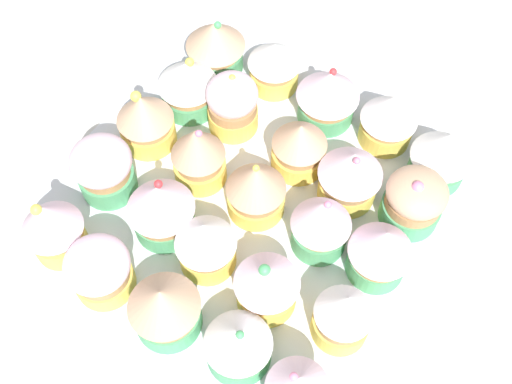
# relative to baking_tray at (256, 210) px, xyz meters

# --- Properties ---
(ground_plane) EXTENTS (1.80, 1.80, 0.03)m
(ground_plane) POSITION_rel_baking_tray_xyz_m (0.00, 0.00, -0.02)
(ground_plane) COLOR beige
(baking_tray) EXTENTS (0.41, 0.41, 0.01)m
(baking_tray) POSITION_rel_baking_tray_xyz_m (0.00, 0.00, 0.00)
(baking_tray) COLOR silver
(baking_tray) RESTS_ON ground_plane
(cupcake_1) EXTENTS (0.05, 0.05, 0.08)m
(cupcake_1) POSITION_rel_baking_tray_xyz_m (-0.07, -0.13, 0.05)
(cupcake_1) COLOR #EFC651
(cupcake_1) RESTS_ON baking_tray
(cupcake_2) EXTENTS (0.06, 0.06, 0.07)m
(cupcake_2) POSITION_rel_baking_tray_xyz_m (0.01, -0.13, 0.04)
(cupcake_2) COLOR #4C9E6B
(cupcake_2) RESTS_ON baking_tray
(cupcake_3) EXTENTS (0.06, 0.06, 0.07)m
(cupcake_3) POSITION_rel_baking_tray_xyz_m (0.07, -0.13, 0.04)
(cupcake_3) COLOR #4C9E6B
(cupcake_3) RESTS_ON baking_tray
(cupcake_4) EXTENTS (0.06, 0.06, 0.07)m
(cupcake_4) POSITION_rel_baking_tray_xyz_m (0.14, -0.14, 0.04)
(cupcake_4) COLOR #4C9E6B
(cupcake_4) RESTS_ON baking_tray
(cupcake_5) EXTENTS (0.06, 0.06, 0.07)m
(cupcake_5) POSITION_rel_baking_tray_xyz_m (-0.14, -0.07, 0.04)
(cupcake_5) COLOR #4C9E6B
(cupcake_5) RESTS_ON baking_tray
(cupcake_6) EXTENTS (0.06, 0.06, 0.07)m
(cupcake_6) POSITION_rel_baking_tray_xyz_m (-0.08, -0.06, 0.04)
(cupcake_6) COLOR #EFC651
(cupcake_6) RESTS_ON baking_tray
(cupcake_7) EXTENTS (0.06, 0.06, 0.08)m
(cupcake_7) POSITION_rel_baking_tray_xyz_m (-0.00, -0.07, 0.05)
(cupcake_7) COLOR #4C9E6B
(cupcake_7) RESTS_ON baking_tray
(cupcake_8) EXTENTS (0.06, 0.06, 0.08)m
(cupcake_8) POSITION_rel_baking_tray_xyz_m (0.06, -0.07, 0.04)
(cupcake_8) COLOR #EFC651
(cupcake_8) RESTS_ON baking_tray
(cupcake_9) EXTENTS (0.06, 0.06, 0.07)m
(cupcake_9) POSITION_rel_baking_tray_xyz_m (0.15, -0.07, 0.04)
(cupcake_9) COLOR #EFC651
(cupcake_9) RESTS_ON baking_tray
(cupcake_10) EXTENTS (0.07, 0.07, 0.07)m
(cupcake_10) POSITION_rel_baking_tray_xyz_m (-0.15, -0.00, 0.04)
(cupcake_10) COLOR #4C9E6B
(cupcake_10) RESTS_ON baking_tray
(cupcake_11) EXTENTS (0.06, 0.06, 0.07)m
(cupcake_11) POSITION_rel_baking_tray_xyz_m (-0.08, 0.01, 0.04)
(cupcake_11) COLOR #EFC651
(cupcake_11) RESTS_ON baking_tray
(cupcake_12) EXTENTS (0.06, 0.06, 0.08)m
(cupcake_12) POSITION_rel_baking_tray_xyz_m (0.00, 0.00, 0.04)
(cupcake_12) COLOR #EFC651
(cupcake_12) RESTS_ON baking_tray
(cupcake_13) EXTENTS (0.06, 0.06, 0.07)m
(cupcake_13) POSITION_rel_baking_tray_xyz_m (0.07, -0.01, 0.04)
(cupcake_13) COLOR #EFC651
(cupcake_13) RESTS_ON baking_tray
(cupcake_14) EXTENTS (0.07, 0.07, 0.07)m
(cupcake_14) POSITION_rel_baking_tray_xyz_m (0.14, -0.00, 0.04)
(cupcake_14) COLOR #4C9E6B
(cupcake_14) RESTS_ON baking_tray
(cupcake_15) EXTENTS (0.06, 0.06, 0.06)m
(cupcake_15) POSITION_rel_baking_tray_xyz_m (-0.15, 0.07, 0.04)
(cupcake_15) COLOR #EFC651
(cupcake_15) RESTS_ON baking_tray
(cupcake_16) EXTENTS (0.07, 0.07, 0.08)m
(cupcake_16) POSITION_rel_baking_tray_xyz_m (-0.07, 0.06, 0.05)
(cupcake_16) COLOR #4C9E6B
(cupcake_16) RESTS_ON baking_tray
(cupcake_17) EXTENTS (0.06, 0.06, 0.08)m
(cupcake_17) POSITION_rel_baking_tray_xyz_m (0.00, 0.07, 0.05)
(cupcake_17) COLOR #EFC651
(cupcake_17) RESTS_ON baking_tray
(cupcake_18) EXTENTS (0.06, 0.06, 0.08)m
(cupcake_18) POSITION_rel_baking_tray_xyz_m (0.07, 0.08, 0.04)
(cupcake_18) COLOR #EFC651
(cupcake_18) RESTS_ON baking_tray
(cupcake_19) EXTENTS (0.06, 0.06, 0.06)m
(cupcake_19) POSITION_rel_baking_tray_xyz_m (0.15, 0.07, 0.04)
(cupcake_19) COLOR #EFC651
(cupcake_19) RESTS_ON baking_tray
(cupcake_20) EXTENTS (0.06, 0.06, 0.08)m
(cupcake_20) POSITION_rel_baking_tray_xyz_m (-0.14, 0.13, 0.05)
(cupcake_20) COLOR #EFC651
(cupcake_20) RESTS_ON baking_tray
(cupcake_21) EXTENTS (0.06, 0.06, 0.07)m
(cupcake_21) POSITION_rel_baking_tray_xyz_m (-0.06, 0.14, 0.04)
(cupcake_21) COLOR #4C9E6B
(cupcake_21) RESTS_ON baking_tray
(cupcake_22) EXTENTS (0.06, 0.06, 0.08)m
(cupcake_22) POSITION_rel_baking_tray_xyz_m (0.01, 0.14, 0.04)
(cupcake_22) COLOR #EFC651
(cupcake_22) RESTS_ON baking_tray
(cupcake_23) EXTENTS (0.07, 0.07, 0.07)m
(cupcake_23) POSITION_rel_baking_tray_xyz_m (0.07, 0.13, 0.04)
(cupcake_23) COLOR #4C9E6B
(cupcake_23) RESTS_ON baking_tray
(cupcake_24) EXTENTS (0.07, 0.07, 0.07)m
(cupcake_24) POSITION_rel_baking_tray_xyz_m (0.13, 0.14, 0.04)
(cupcake_24) COLOR #4C9E6B
(cupcake_24) RESTS_ON baking_tray
(napkin) EXTENTS (0.14, 0.18, 0.01)m
(napkin) POSITION_rel_baking_tray_xyz_m (0.28, 0.12, -0.00)
(napkin) COLOR white
(napkin) RESTS_ON ground_plane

